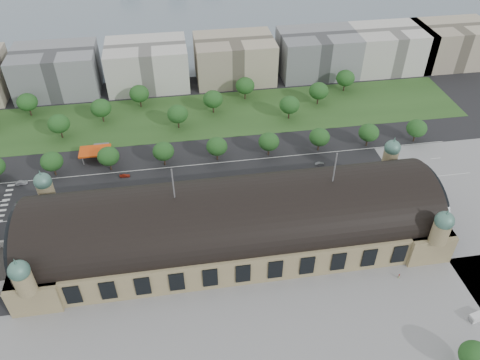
{
  "coord_description": "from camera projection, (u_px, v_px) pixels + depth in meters",
  "views": [
    {
      "loc": [
        -16.84,
        -119.75,
        128.78
      ],
      "look_at": [
        5.3,
        19.62,
        14.0
      ],
      "focal_mm": 35.0,
      "sensor_mm": 36.0,
      "label": 1
    }
  ],
  "objects": [
    {
      "name": "pedestrian_0",
      "position": [
        399.0,
        276.0,
        161.62
      ],
      "size": [
        1.01,
        0.75,
        1.84
      ],
      "primitive_type": "imported",
      "rotation": [
        0.0,
        0.0,
        0.3
      ],
      "color": "gray",
      "rests_on": "ground"
    },
    {
      "name": "office_6",
      "position": [
        389.0,
        48.0,
        283.39
      ],
      "size": [
        45.0,
        32.0,
        24.0
      ],
      "primitive_type": "cube",
      "color": "beige",
      "rests_on": "ground"
    },
    {
      "name": "bus_mid",
      "position": [
        216.0,
        187.0,
        198.21
      ],
      "size": [
        11.48,
        3.7,
        3.14
      ],
      "primitive_type": "imported",
      "rotation": [
        0.0,
        0.0,
        1.67
      ],
      "color": "silver",
      "rests_on": "ground"
    },
    {
      "name": "parked_car_2",
      "position": [
        123.0,
        213.0,
        186.63
      ],
      "size": [
        5.22,
        4.23,
        1.42
      ],
      "primitive_type": "imported",
      "rotation": [
        0.0,
        0.0,
        -1.03
      ],
      "color": "#1B163F",
      "rests_on": "ground"
    },
    {
      "name": "tree_belt_6",
      "position": [
        178.0,
        114.0,
        231.63
      ],
      "size": [
        10.4,
        10.4,
        12.48
      ],
      "color": "#2D2116",
      "rests_on": "ground"
    },
    {
      "name": "office_3",
      "position": [
        148.0,
        65.0,
        265.74
      ],
      "size": [
        45.0,
        32.0,
        24.0
      ],
      "primitive_type": "cube",
      "color": "beige",
      "rests_on": "ground"
    },
    {
      "name": "tree_belt_11",
      "position": [
        345.0,
        78.0,
        261.58
      ],
      "size": [
        10.4,
        10.4,
        12.48
      ],
      "color": "#2D2116",
      "rests_on": "ground"
    },
    {
      "name": "office_5",
      "position": [
        317.0,
        53.0,
        277.92
      ],
      "size": [
        45.0,
        32.0,
        24.0
      ],
      "primitive_type": "cube",
      "color": "gray",
      "rests_on": "ground"
    },
    {
      "name": "tree_row_5",
      "position": [
        217.0,
        146.0,
        210.98
      ],
      "size": [
        9.6,
        9.6,
        11.52
      ],
      "color": "#2D2116",
      "rests_on": "ground"
    },
    {
      "name": "parked_car_1",
      "position": [
        108.0,
        217.0,
        184.9
      ],
      "size": [
        5.9,
        4.87,
        1.5
      ],
      "primitive_type": "imported",
      "rotation": [
        0.0,
        0.0,
        -1.04
      ],
      "color": "maroon",
      "rests_on": "ground"
    },
    {
      "name": "traffic_car_2",
      "position": [
        105.0,
        196.0,
        194.68
      ],
      "size": [
        5.51,
        3.02,
        1.46
      ],
      "primitive_type": "imported",
      "rotation": [
        0.0,
        0.0,
        -1.69
      ],
      "color": "black",
      "rests_on": "ground"
    },
    {
      "name": "traffic_car_5",
      "position": [
        320.0,
        164.0,
        212.14
      ],
      "size": [
        4.22,
        1.76,
        1.36
      ],
      "primitive_type": "imported",
      "rotation": [
        0.0,
        0.0,
        1.65
      ],
      "color": "#54575B",
      "rests_on": "ground"
    },
    {
      "name": "tree_plaza_s",
      "position": [
        475.0,
        356.0,
        132.1
      ],
      "size": [
        9.0,
        9.0,
        10.64
      ],
      "color": "#2D2116",
      "rests_on": "ground"
    },
    {
      "name": "traffic_car_4",
      "position": [
        258.0,
        175.0,
        205.42
      ],
      "size": [
        4.67,
        2.05,
        1.57
      ],
      "primitive_type": "imported",
      "rotation": [
        0.0,
        0.0,
        -1.53
      ],
      "color": "#1B1B4D",
      "rests_on": "ground"
    },
    {
      "name": "tree_belt_8",
      "position": [
        245.0,
        86.0,
        254.65
      ],
      "size": [
        10.4,
        10.4,
        12.48
      ],
      "color": "#2D2116",
      "rests_on": "ground"
    },
    {
      "name": "tree_row_2",
      "position": [
        52.0,
        161.0,
        202.22
      ],
      "size": [
        9.6,
        9.6,
        11.52
      ],
      "color": "#2D2116",
      "rests_on": "ground"
    },
    {
      "name": "tree_row_6",
      "position": [
        269.0,
        142.0,
        213.91
      ],
      "size": [
        9.6,
        9.6,
        11.52
      ],
      "color": "#2D2116",
      "rests_on": "ground"
    },
    {
      "name": "tree_belt_2",
      "position": [
        27.0,
        102.0,
        240.77
      ],
      "size": [
        10.4,
        10.4,
        12.48
      ],
      "color": "#2D2116",
      "rests_on": "ground"
    },
    {
      "name": "tree_belt_4",
      "position": [
        101.0,
        108.0,
        236.2
      ],
      "size": [
        10.4,
        10.4,
        12.48
      ],
      "color": "#2D2116",
      "rests_on": "ground"
    },
    {
      "name": "van_south",
      "position": [
        477.0,
        317.0,
        148.55
      ],
      "size": [
        6.22,
        3.53,
        2.54
      ],
      "rotation": [
        0.0,
        0.0,
        0.21
      ],
      "color": "silver",
      "rests_on": "ground"
    },
    {
      "name": "tree_belt_9",
      "position": [
        290.0,
        105.0,
        238.57
      ],
      "size": [
        10.4,
        10.4,
        12.48
      ],
      "color": "#2D2116",
      "rests_on": "ground"
    },
    {
      "name": "tree_row_7",
      "position": [
        319.0,
        137.0,
        216.83
      ],
      "size": [
        9.6,
        9.6,
        11.52
      ],
      "color": "#2D2116",
      "rests_on": "ground"
    },
    {
      "name": "grass_belt",
      "position": [
        180.0,
        117.0,
        244.49
      ],
      "size": [
        300.0,
        45.0,
        0.1
      ],
      "primitive_type": "cube",
      "color": "#284B1E",
      "rests_on": "ground"
    },
    {
      "name": "tree_belt_3",
      "position": [
        59.0,
        124.0,
        224.69
      ],
      "size": [
        10.4,
        10.4,
        12.48
      ],
      "color": "#2D2116",
      "rests_on": "ground"
    },
    {
      "name": "tree_belt_5",
      "position": [
        139.0,
        94.0,
        247.71
      ],
      "size": [
        10.4,
        10.4,
        12.48
      ],
      "color": "#2D2116",
      "rests_on": "ground"
    },
    {
      "name": "parked_car_6",
      "position": [
        131.0,
        210.0,
        187.97
      ],
      "size": [
        5.0,
        3.67,
        1.35
      ],
      "primitive_type": "imported",
      "rotation": [
        0.0,
        0.0,
        -1.13
      ],
      "color": "black",
      "rests_on": "ground"
    },
    {
      "name": "station",
      "position": [
        234.0,
        223.0,
        168.58
      ],
      "size": [
        150.0,
        48.4,
        44.3
      ],
      "color": "#96885D",
      "rests_on": "ground"
    },
    {
      "name": "tree_row_4",
      "position": [
        163.0,
        151.0,
        208.06
      ],
      "size": [
        9.6,
        9.6,
        11.52
      ],
      "color": "#2D2116",
      "rests_on": "ground"
    },
    {
      "name": "bus_east",
      "position": [
        263.0,
        189.0,
        196.6
      ],
      "size": [
        13.42,
        4.27,
        3.67
      ],
      "primitive_type": "imported",
      "rotation": [
        0.0,
        0.0,
        1.66
      ],
      "color": "beige",
      "rests_on": "ground"
    },
    {
      "name": "tree_row_8",
      "position": [
        369.0,
        133.0,
        219.75
      ],
      "size": [
        9.6,
        9.6,
        11.52
      ],
      "color": "#2D2116",
      "rests_on": "ground"
    },
    {
      "name": "parked_car_4",
      "position": [
        92.0,
        219.0,
        184.2
      ],
      "size": [
        4.11,
        3.5,
        1.33
      ],
      "primitive_type": "imported",
      "rotation": [
        0.0,
        0.0,
        -0.95
      ],
      "color": "white",
      "rests_on": "ground"
    },
    {
      "name": "parked_car_0",
      "position": [
        25.0,
        219.0,
        184.06
      ],
      "size": [
        4.44,
        3.37,
        1.4
      ],
      "primitive_type": "imported",
      "rotation": [
        0.0,
        0.0,
        -1.06
      ],
      "color": "black",
      "rests_on": "ground"
    },
    {
      "name": "tree_row_9",
      "position": [
        417.0,
        128.0,
        222.67
      ],
      "size": [
        9.6,
        9.6,
        11.52
      ],
      "color": "#2D2116",
      "rests_on": "ground"
    },
    {
      "name": "tree_belt_7",
      "position": [
        213.0,
        99.0,
        243.14
      ],
      "size": [
        10.4,
        10.4,
        12.48
      ],
      "color": "#2D2116",
      "rests_on": "ground"
    },
    {
      "name": "office_4",
      "position": [
        234.0,
        59.0,
        271.83
      ],
      "size": [
        45.0,
        32.0,
        24.0
      ],
      "primitive_type": "cube",
      "color": "tan",
      "rests_on": "ground"
    },
    {
      "name": "office_2",
      "position": [
        57.0,
        71.0,
        259.65
      ],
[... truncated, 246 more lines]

